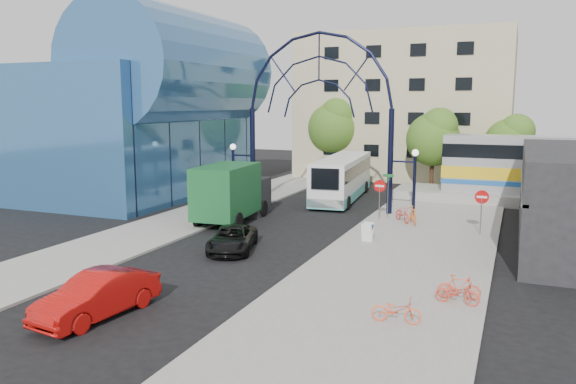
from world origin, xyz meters
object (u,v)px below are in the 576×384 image
at_px(city_bus, 342,177).
at_px(bike_near_a, 403,214).
at_px(green_truck, 233,193).
at_px(bike_far_b, 459,287).
at_px(street_name_sign, 388,186).
at_px(black_suv, 232,239).
at_px(tree_north_b, 335,125).
at_px(bike_near_b, 413,215).
at_px(bike_far_a, 396,310).
at_px(sandwich_board, 368,230).
at_px(red_sedan, 97,295).
at_px(bike_far_c, 457,293).
at_px(tree_north_a, 434,136).
at_px(do_not_enter_sign, 482,201).
at_px(stop_sign, 380,189).
at_px(gateway_arch, 319,85).
at_px(tree_north_c, 511,141).

xyz_separation_m(city_bus, bike_near_a, (6.11, -7.29, -1.08)).
bearing_deg(green_truck, bike_far_b, -38.48).
bearing_deg(street_name_sign, black_suv, -117.27).
xyz_separation_m(tree_north_b, bike_near_b, (10.93, -18.66, -4.61)).
bearing_deg(bike_far_b, street_name_sign, 14.87).
bearing_deg(bike_far_a, bike_far_b, -34.56).
bearing_deg(street_name_sign, green_truck, -154.22).
bearing_deg(black_suv, tree_north_b, 80.08).
xyz_separation_m(sandwich_board, city_bus, (-5.36, 13.00, 0.95)).
height_order(red_sedan, bike_far_b, red_sedan).
distance_m(bike_near_b, bike_far_c, 13.79).
bearing_deg(city_bus, bike_far_c, -68.47).
distance_m(tree_north_a, tree_north_b, 10.79).
xyz_separation_m(sandwich_board, bike_far_b, (5.38, -7.41, -0.15)).
bearing_deg(street_name_sign, bike_far_c, -68.33).
relative_size(do_not_enter_sign, sandwich_board, 2.51).
distance_m(stop_sign, sandwich_board, 6.20).
height_order(gateway_arch, bike_far_c, gateway_arch).
xyz_separation_m(stop_sign, tree_north_c, (7.32, 15.93, 2.28)).
xyz_separation_m(tree_north_b, tree_north_c, (16.00, -2.00, -0.99)).
bearing_deg(tree_north_a, bike_far_b, -79.93).
xyz_separation_m(do_not_enter_sign, tree_north_a, (-4.88, 15.93, 2.63)).
relative_size(bike_near_b, bike_far_a, 1.07).
height_order(sandwich_board, black_suv, black_suv).
xyz_separation_m(gateway_arch, green_truck, (-3.65, -5.67, -6.74)).
bearing_deg(tree_north_a, do_not_enter_sign, -72.97).
bearing_deg(bike_far_c, sandwich_board, 38.60).
bearing_deg(do_not_enter_sign, street_name_sign, 155.84).
height_order(do_not_enter_sign, black_suv, do_not_enter_sign).
relative_size(street_name_sign, tree_north_c, 0.43).
height_order(tree_north_c, city_bus, tree_north_c).
relative_size(tree_north_b, city_bus, 0.67).
height_order(green_truck, bike_far_a, green_truck).
relative_size(stop_sign, bike_far_a, 1.51).
bearing_deg(stop_sign, bike_far_b, -65.29).
distance_m(street_name_sign, tree_north_a, 13.59).
bearing_deg(stop_sign, red_sedan, -104.96).
relative_size(tree_north_a, bike_far_b, 4.46).
relative_size(tree_north_c, black_suv, 1.47).
height_order(tree_north_a, tree_north_b, tree_north_b).
height_order(do_not_enter_sign, bike_near_a, do_not_enter_sign).
bearing_deg(bike_far_c, do_not_enter_sign, 4.33).
bearing_deg(bike_far_b, tree_north_a, 2.55).
xyz_separation_m(street_name_sign, black_suv, (-5.50, -10.66, -1.52)).
xyz_separation_m(sandwich_board, bike_near_a, (0.74, 5.70, -0.13)).
height_order(tree_north_a, tree_north_c, tree_north_a).
relative_size(gateway_arch, do_not_enter_sign, 5.50).
relative_size(bike_near_a, bike_far_a, 1.13).
bearing_deg(green_truck, bike_near_b, 10.59).
relative_size(street_name_sign, bike_near_a, 1.49).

